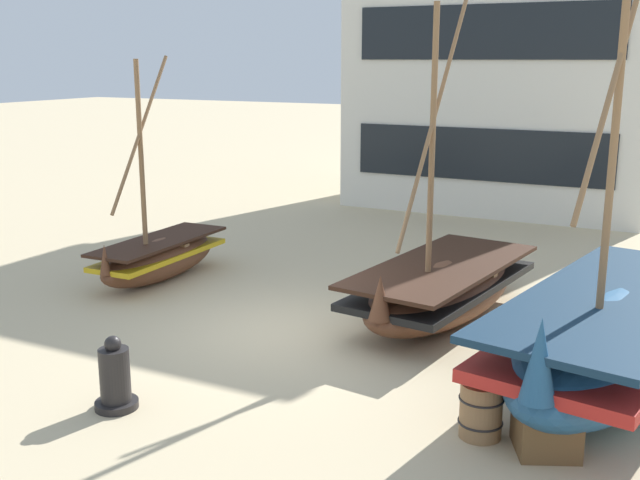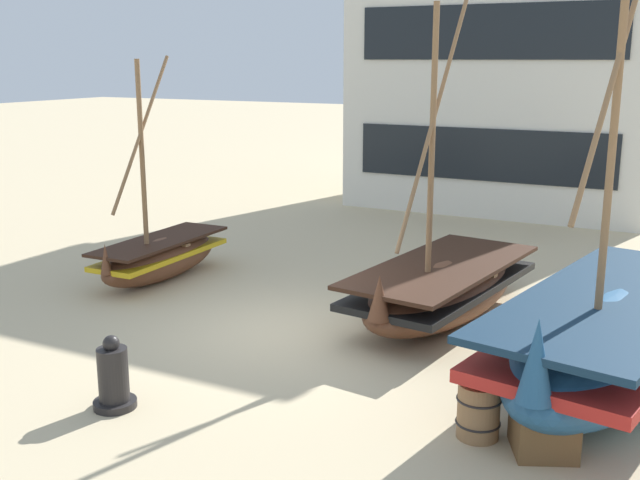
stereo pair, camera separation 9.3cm
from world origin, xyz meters
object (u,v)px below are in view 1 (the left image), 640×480
(fishing_boat_near_left, at_px, (441,288))
(fishing_boat_centre_large, at_px, (612,338))
(capstan_winch, at_px, (115,379))
(fishing_boat_far_right, at_px, (159,256))
(harbor_building_main, at_px, (508,35))
(wooden_barrel, at_px, (481,410))
(cargo_crate, at_px, (546,428))

(fishing_boat_near_left, distance_m, fishing_boat_centre_large, 3.54)
(fishing_boat_centre_large, bearing_deg, capstan_winch, -147.95)
(fishing_boat_far_right, xyz_separation_m, harbor_building_main, (4.20, 11.79, 4.73))
(fishing_boat_near_left, bearing_deg, fishing_boat_far_right, -177.58)
(wooden_barrel, bearing_deg, harbor_building_main, 103.38)
(wooden_barrel, relative_size, harbor_building_main, 0.07)
(cargo_crate, height_order, harbor_building_main, harbor_building_main)
(fishing_boat_near_left, distance_m, cargo_crate, 4.77)
(fishing_boat_centre_large, distance_m, cargo_crate, 2.27)
(capstan_winch, bearing_deg, fishing_boat_far_right, 123.21)
(fishing_boat_centre_large, bearing_deg, harbor_building_main, 110.21)
(fishing_boat_centre_large, height_order, wooden_barrel, fishing_boat_centre_large)
(harbor_building_main, bearing_deg, wooden_barrel, -76.62)
(fishing_boat_near_left, relative_size, fishing_boat_centre_large, 0.79)
(capstan_winch, relative_size, cargo_crate, 1.45)
(fishing_boat_far_right, xyz_separation_m, cargo_crate, (8.67, -3.72, -0.21))
(fishing_boat_near_left, height_order, wooden_barrel, fishing_boat_near_left)
(fishing_boat_centre_large, relative_size, capstan_winch, 6.88)
(fishing_boat_far_right, relative_size, capstan_winch, 4.53)
(fishing_boat_near_left, height_order, fishing_boat_centre_large, fishing_boat_centre_large)
(fishing_boat_centre_large, relative_size, cargo_crate, 9.97)
(fishing_boat_far_right, distance_m, wooden_barrel, 8.72)
(wooden_barrel, bearing_deg, fishing_boat_near_left, 114.71)
(fishing_boat_near_left, relative_size, wooden_barrel, 7.88)
(fishing_boat_centre_large, xyz_separation_m, fishing_boat_far_right, (-9.11, 1.54, -0.27))
(fishing_boat_near_left, relative_size, harbor_building_main, 0.53)
(fishing_boat_near_left, relative_size, fishing_boat_far_right, 1.20)
(capstan_winch, xyz_separation_m, harbor_building_main, (0.83, 16.93, 4.82))
(capstan_winch, bearing_deg, cargo_crate, 14.96)
(fishing_boat_near_left, bearing_deg, cargo_crate, -56.67)
(fishing_boat_centre_large, height_order, harbor_building_main, harbor_building_main)
(cargo_crate, bearing_deg, fishing_boat_centre_large, 78.76)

